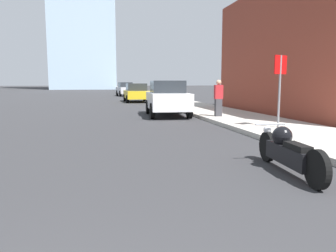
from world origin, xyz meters
name	(u,v)px	position (x,y,z in m)	size (l,w,h in m)	color
sidewalk	(148,95)	(6.47, 40.00, 0.07)	(3.15, 240.00, 0.15)	#B2ADA3
motorcycle	(287,151)	(3.76, 4.44, 0.40)	(0.62, 2.41, 0.81)	black
parked_car_white	(167,98)	(3.75, 14.90, 0.87)	(2.13, 4.29, 1.71)	silver
parked_car_yellow	(136,93)	(3.62, 27.13, 0.78)	(1.98, 4.39, 1.56)	gold
parked_car_silver	(125,89)	(3.69, 39.78, 0.85)	(2.15, 4.07, 1.68)	#BCBCC1
stop_sign	(280,79)	(6.24, 8.97, 1.74)	(0.57, 0.26, 2.33)	slate
pedestrian	(218,98)	(5.58, 12.76, 0.95)	(0.36, 0.22, 1.59)	#38383D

